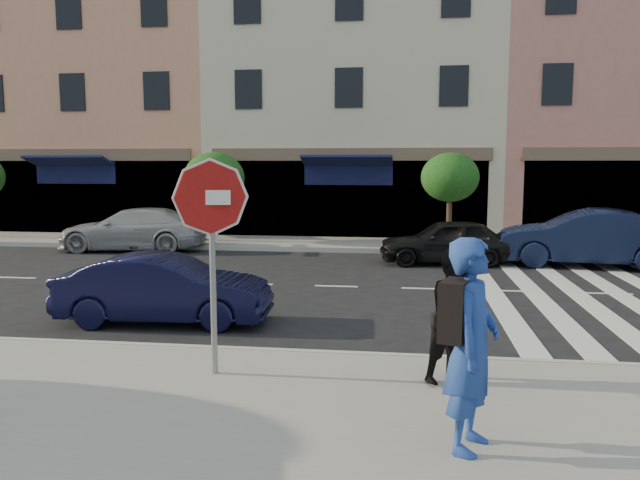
% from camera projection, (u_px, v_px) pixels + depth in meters
% --- Properties ---
extents(ground, '(120.00, 120.00, 0.00)m').
position_uv_depth(ground, '(310.00, 333.00, 10.49)').
color(ground, black).
rests_on(ground, ground).
extents(sidewalk_near, '(60.00, 4.50, 0.15)m').
position_uv_depth(sidewalk_near, '(258.00, 418.00, 6.80)').
color(sidewalk_near, gray).
rests_on(sidewalk_near, ground).
extents(sidewalk_far, '(60.00, 3.00, 0.15)m').
position_uv_depth(sidewalk_far, '(359.00, 244.00, 21.30)').
color(sidewalk_far, gray).
rests_on(sidewalk_far, ground).
extents(building_west_mid, '(10.00, 9.00, 14.00)m').
position_uv_depth(building_west_mid, '(124.00, 69.00, 27.83)').
color(building_west_mid, tan).
rests_on(building_west_mid, ground).
extents(building_centre, '(11.00, 9.00, 11.00)m').
position_uv_depth(building_centre, '(358.00, 100.00, 26.60)').
color(building_centre, beige).
rests_on(building_centre, ground).
extents(street_tree_wb, '(2.10, 2.10, 3.06)m').
position_uv_depth(street_tree_wb, '(214.00, 179.00, 21.50)').
color(street_tree_wb, '#473323').
rests_on(street_tree_wb, sidewalk_far).
extents(street_tree_c, '(1.90, 1.90, 3.04)m').
position_uv_depth(street_tree_c, '(450.00, 178.00, 20.42)').
color(street_tree_c, '#473323').
rests_on(street_tree_c, sidewalk_far).
extents(stop_sign, '(0.96, 0.20, 2.75)m').
position_uv_depth(stop_sign, '(211.00, 220.00, 7.77)').
color(stop_sign, gray).
rests_on(stop_sign, sidewalk_near).
extents(photographer, '(0.70, 0.85, 2.02)m').
position_uv_depth(photographer, '(472.00, 345.00, 5.80)').
color(photographer, '#214098').
rests_on(photographer, sidewalk_near).
extents(walker, '(1.03, 1.00, 1.67)m').
position_uv_depth(walker, '(456.00, 316.00, 7.62)').
color(walker, black).
rests_on(walker, sidewalk_near).
extents(car_near_mid, '(3.80, 1.53, 1.23)m').
position_uv_depth(car_near_mid, '(165.00, 289.00, 11.07)').
color(car_near_mid, black).
rests_on(car_near_mid, ground).
extents(car_far_left, '(4.93, 2.38, 1.38)m').
position_uv_depth(car_far_left, '(133.00, 229.00, 20.33)').
color(car_far_left, '#A6A5AA').
rests_on(car_far_left, ground).
extents(car_far_mid, '(3.91, 1.92, 1.28)m').
position_uv_depth(car_far_mid, '(447.00, 241.00, 17.60)').
color(car_far_mid, black).
rests_on(car_far_mid, ground).
extents(car_far_right, '(4.99, 2.29, 1.59)m').
position_uv_depth(car_far_right, '(586.00, 238.00, 17.12)').
color(car_far_right, black).
rests_on(car_far_right, ground).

